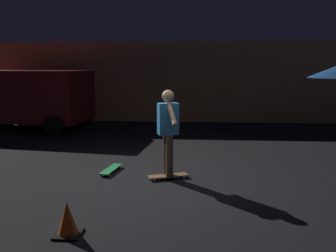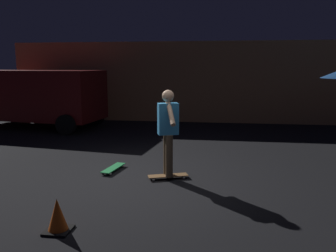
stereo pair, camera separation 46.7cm
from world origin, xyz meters
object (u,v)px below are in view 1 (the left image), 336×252
object	(u,v)px
skateboard_ridden	(168,176)
skateboard_spare	(111,169)
parked_van	(21,96)
skater	(168,127)
traffic_cone	(68,220)

from	to	relation	value
skateboard_ridden	skateboard_spare	world-z (taller)	same
parked_van	skater	size ratio (longest dim) A/B	2.88
skateboard_ridden	parked_van	bearing A→B (deg)	137.09
skater	traffic_cone	world-z (taller)	skater
skater	traffic_cone	distance (m)	2.77
parked_van	skateboard_spare	size ratio (longest dim) A/B	5.99
parked_van	skateboard_spare	distance (m)	6.42
parked_van	skater	bearing A→B (deg)	-42.91
traffic_cone	skateboard_ridden	bearing A→B (deg)	64.24
skateboard_ridden	skater	size ratio (longest dim) A/B	0.48
parked_van	skater	xyz separation A→B (m)	(5.44, -5.06, -0.12)
skateboard_spare	skater	size ratio (longest dim) A/B	0.48
skateboard_spare	traffic_cone	bearing A→B (deg)	-88.52
parked_van	traffic_cone	size ratio (longest dim) A/B	10.45
skateboard_spare	traffic_cone	world-z (taller)	traffic_cone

